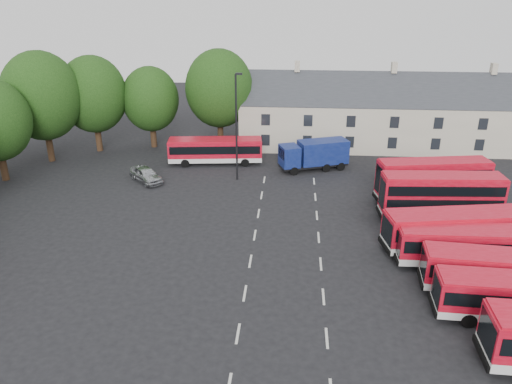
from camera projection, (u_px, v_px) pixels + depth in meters
ground at (248, 276)px, 33.73m from camera, size 140.00×140.00×0.00m
lane_markings at (285, 262)px, 35.39m from camera, size 5.15×33.80×0.01m
treeline at (61, 108)px, 50.42m from camera, size 29.92×32.59×12.01m
terrace_houses at (389, 116)px, 58.81m from camera, size 35.70×7.13×10.06m
bus_row_c at (507, 271)px, 31.17m from camera, size 10.26×3.15×2.86m
bus_row_d at (473, 244)px, 34.31m from camera, size 10.31×2.52×2.91m
bus_row_e at (461, 228)px, 36.28m from camera, size 11.31×4.28×3.12m
bus_dd_south at (441, 195)px, 40.96m from camera, size 9.86×2.82×4.00m
bus_dd_north at (433, 179)px, 44.20m from camera, size 10.03×3.77×4.02m
bus_north at (215, 149)px, 54.07m from camera, size 10.24×3.39×2.84m
box_truck at (315, 154)px, 52.35m from camera, size 7.50×4.55×3.13m
silver_car at (146, 174)px, 49.54m from camera, size 4.37×4.40×1.51m
lamppost at (237, 125)px, 48.16m from camera, size 0.73×0.29×10.64m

